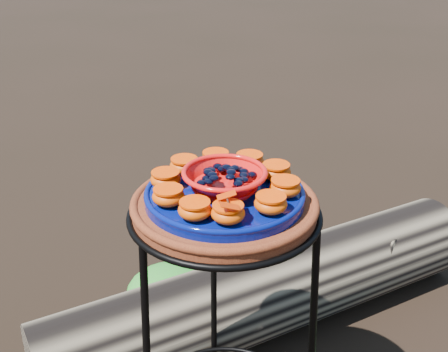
{
  "coord_description": "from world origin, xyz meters",
  "views": [
    {
      "loc": [
        -0.14,
        -1.0,
        1.27
      ],
      "look_at": [
        -0.0,
        0.0,
        0.79
      ],
      "focal_mm": 45.0,
      "sensor_mm": 36.0,
      "label": 1
    }
  ],
  "objects": [
    {
      "name": "plant_stand",
      "position": [
        0.0,
        0.0,
        0.35
      ],
      "size": [
        0.44,
        0.44,
        0.7
      ],
      "primitive_type": null,
      "color": "black",
      "rests_on": "ground"
    },
    {
      "name": "terracotta_saucer",
      "position": [
        0.0,
        0.0,
        0.72
      ],
      "size": [
        0.38,
        0.38,
        0.03
      ],
      "primitive_type": "cylinder",
      "color": "#40110A",
      "rests_on": "plant_stand"
    },
    {
      "name": "cobalt_plate",
      "position": [
        0.0,
        0.0,
        0.74
      ],
      "size": [
        0.32,
        0.32,
        0.02
      ],
      "primitive_type": "cylinder",
      "color": "#020E45",
      "rests_on": "terracotta_saucer"
    },
    {
      "name": "red_bowl",
      "position": [
        0.0,
        0.0,
        0.77
      ],
      "size": [
        0.16,
        0.16,
        0.05
      ],
      "primitive_type": null,
      "color": "red",
      "rests_on": "cobalt_plate"
    },
    {
      "name": "glass_gems",
      "position": [
        0.0,
        0.0,
        0.81
      ],
      "size": [
        0.13,
        0.13,
        0.02
      ],
      "primitive_type": null,
      "color": "black",
      "rests_on": "red_bowl"
    },
    {
      "name": "orange_half_0",
      "position": [
        -0.01,
        -0.12,
        0.77
      ],
      "size": [
        0.06,
        0.06,
        0.03
      ],
      "primitive_type": "ellipsoid",
      "color": "#C63500",
      "rests_on": "cobalt_plate"
    },
    {
      "name": "orange_half_1",
      "position": [
        0.07,
        -0.1,
        0.77
      ],
      "size": [
        0.06,
        0.06,
        0.03
      ],
      "primitive_type": "ellipsoid",
      "color": "#C63500",
      "rests_on": "cobalt_plate"
    },
    {
      "name": "orange_half_2",
      "position": [
        0.12,
        -0.03,
        0.77
      ],
      "size": [
        0.06,
        0.06,
        0.03
      ],
      "primitive_type": "ellipsoid",
      "color": "#C63500",
      "rests_on": "cobalt_plate"
    },
    {
      "name": "orange_half_3",
      "position": [
        0.11,
        0.04,
        0.77
      ],
      "size": [
        0.06,
        0.06,
        0.03
      ],
      "primitive_type": "ellipsoid",
      "color": "#C63500",
      "rests_on": "cobalt_plate"
    },
    {
      "name": "orange_half_4",
      "position": [
        0.07,
        0.1,
        0.77
      ],
      "size": [
        0.06,
        0.06,
        0.03
      ],
      "primitive_type": "ellipsoid",
      "color": "#C63500",
      "rests_on": "cobalt_plate"
    },
    {
      "name": "orange_half_5",
      "position": [
        -0.0,
        0.12,
        0.77
      ],
      "size": [
        0.06,
        0.06,
        0.03
      ],
      "primitive_type": "ellipsoid",
      "color": "#C63500",
      "rests_on": "cobalt_plate"
    },
    {
      "name": "orange_half_6",
      "position": [
        -0.07,
        0.1,
        0.77
      ],
      "size": [
        0.06,
        0.06,
        0.03
      ],
      "primitive_type": "ellipsoid",
      "color": "#C63500",
      "rests_on": "cobalt_plate"
    },
    {
      "name": "orange_half_7",
      "position": [
        -0.12,
        0.03,
        0.77
      ],
      "size": [
        0.06,
        0.06,
        0.03
      ],
      "primitive_type": "ellipsoid",
      "color": "#C63500",
      "rests_on": "cobalt_plate"
    },
    {
      "name": "orange_half_8",
      "position": [
        -0.11,
        -0.04,
        0.77
      ],
      "size": [
        0.06,
        0.06,
        0.03
      ],
      "primitive_type": "ellipsoid",
      "color": "#C63500",
      "rests_on": "cobalt_plate"
    },
    {
      "name": "orange_half_9",
      "position": [
        -0.07,
        -0.1,
        0.77
      ],
      "size": [
        0.06,
        0.06,
        0.03
      ],
      "primitive_type": "ellipsoid",
      "color": "#C63500",
      "rests_on": "cobalt_plate"
    },
    {
      "name": "butterfly",
      "position": [
        -0.01,
        -0.12,
        0.79
      ],
      "size": [
        0.08,
        0.05,
        0.01
      ],
      "primitive_type": null,
      "rotation": [
        0.0,
        0.0,
        0.0
      ],
      "color": "#BD2800",
      "rests_on": "orange_half_0"
    },
    {
      "name": "driftwood_log",
      "position": [
        0.21,
        0.44,
        0.14
      ],
      "size": [
        1.54,
        0.9,
        0.28
      ],
      "primitive_type": null,
      "rotation": [
        0.0,
        0.0,
        0.36
      ],
      "color": "black",
      "rests_on": "ground"
    },
    {
      "name": "foliage_back",
      "position": [
        -0.11,
        0.58,
        0.08
      ],
      "size": [
        0.3,
        0.3,
        0.15
      ],
      "primitive_type": "ellipsoid",
      "color": "#297027",
      "rests_on": "ground"
    }
  ]
}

